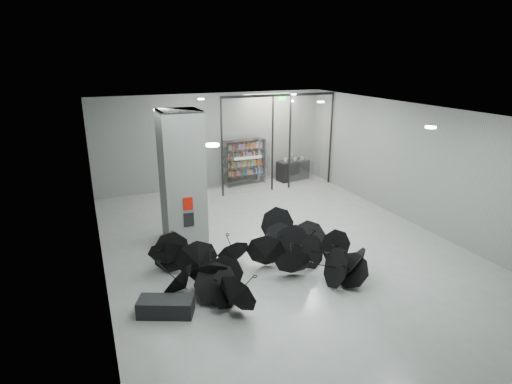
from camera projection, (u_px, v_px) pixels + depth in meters
name	position (u px, v px, depth m)	size (l,w,h in m)	color
room	(287.00, 156.00, 11.48)	(14.00, 14.02, 4.01)	gray
column	(182.00, 177.00, 12.59)	(1.20, 1.20, 4.00)	slate
fire_cabinet	(188.00, 204.00, 12.25)	(0.28, 0.04, 0.38)	#A50A07
info_panel	(189.00, 220.00, 12.40)	(0.30, 0.03, 0.42)	black
exit_sign	(282.00, 99.00, 16.70)	(0.30, 0.06, 0.15)	#0CE533
glass_partition	(279.00, 139.00, 17.39)	(5.06, 0.08, 4.00)	silver
bench	(166.00, 307.00, 9.26)	(1.21, 0.52, 0.39)	black
bookshelf	(245.00, 162.00, 18.47)	(1.82, 0.36, 2.00)	black
shop_counter	(293.00, 170.00, 19.28)	(1.50, 0.60, 0.90)	black
umbrella_cluster	(259.00, 263.00, 10.95)	(5.84, 4.48, 1.31)	black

